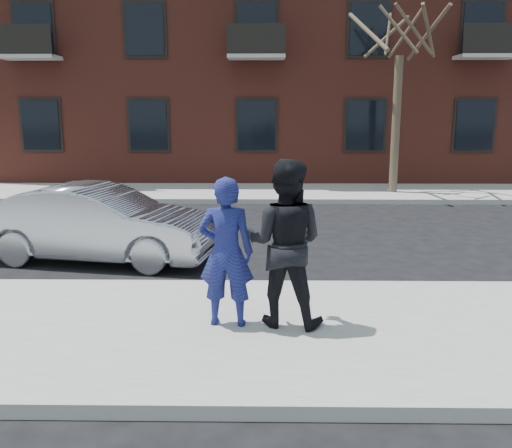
{
  "coord_description": "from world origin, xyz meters",
  "views": [
    {
      "loc": [
        0.36,
        -6.3,
        2.67
      ],
      "look_at": [
        0.26,
        0.4,
        1.28
      ],
      "focal_mm": 38.0,
      "sensor_mm": 36.0,
      "label": 1
    }
  ],
  "objects_px": {
    "street_tree": "(402,15)",
    "silver_sedan": "(99,224)",
    "man_peacoat": "(285,243)",
    "man_hoodie": "(226,252)"
  },
  "relations": [
    {
      "from": "street_tree",
      "to": "silver_sedan",
      "type": "height_order",
      "value": "street_tree"
    },
    {
      "from": "street_tree",
      "to": "silver_sedan",
      "type": "xyz_separation_m",
      "value": [
        -7.12,
        -7.8,
        -4.83
      ]
    },
    {
      "from": "street_tree",
      "to": "man_peacoat",
      "type": "height_order",
      "value": "street_tree"
    },
    {
      "from": "street_tree",
      "to": "silver_sedan",
      "type": "bearing_deg",
      "value": -132.39
    },
    {
      "from": "street_tree",
      "to": "man_hoodie",
      "type": "distance_m",
      "value": 12.84
    },
    {
      "from": "silver_sedan",
      "to": "man_hoodie",
      "type": "relative_size",
      "value": 2.34
    },
    {
      "from": "silver_sedan",
      "to": "street_tree",
      "type": "bearing_deg",
      "value": -32.7
    },
    {
      "from": "man_peacoat",
      "to": "man_hoodie",
      "type": "bearing_deg",
      "value": 16.42
    },
    {
      "from": "man_hoodie",
      "to": "man_peacoat",
      "type": "bearing_deg",
      "value": -172.73
    },
    {
      "from": "street_tree",
      "to": "man_peacoat",
      "type": "bearing_deg",
      "value": -109.37
    }
  ]
}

